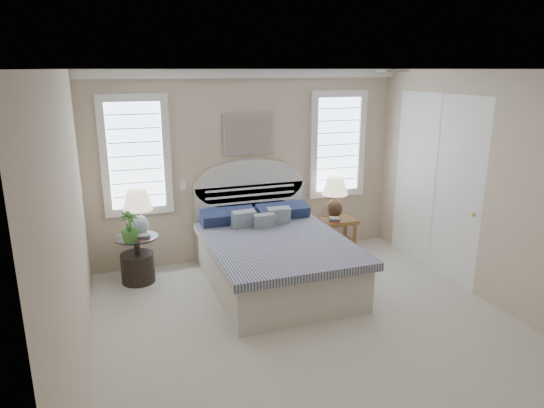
{
  "coord_description": "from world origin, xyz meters",
  "views": [
    {
      "loc": [
        -1.97,
        -4.06,
        2.7
      ],
      "look_at": [
        -0.17,
        1.0,
        1.2
      ],
      "focal_mm": 32.0,
      "sensor_mm": 36.0,
      "label": 1
    }
  ],
  "objects": [
    {
      "name": "nightstand_right",
      "position": [
        1.3,
        2.15,
        0.39
      ],
      "size": [
        0.5,
        0.4,
        0.53
      ],
      "color": "olive",
      "rests_on": "floor"
    },
    {
      "name": "painting",
      "position": [
        0.0,
        2.46,
        1.82
      ],
      "size": [
        0.74,
        0.04,
        0.58
      ],
      "primitive_type": "cube",
      "color": "silver",
      "rests_on": "wall_back"
    },
    {
      "name": "wall_left",
      "position": [
        -2.25,
        0.0,
        1.35
      ],
      "size": [
        0.02,
        5.0,
        2.7
      ],
      "primitive_type": "cube",
      "color": "#C8B196",
      "rests_on": "floor"
    },
    {
      "name": "ceiling",
      "position": [
        0.0,
        0.0,
        2.7
      ],
      "size": [
        4.5,
        5.0,
        0.01
      ],
      "primitive_type": "cube",
      "color": "white",
      "rests_on": "wall_back"
    },
    {
      "name": "window_left",
      "position": [
        -1.55,
        2.48,
        1.6
      ],
      "size": [
        0.9,
        0.06,
        1.6
      ],
      "primitive_type": "cube",
      "color": "#C9E2FF",
      "rests_on": "wall_back"
    },
    {
      "name": "wall_back",
      "position": [
        0.0,
        2.5,
        1.35
      ],
      "size": [
        4.5,
        0.02,
        2.7
      ],
      "primitive_type": "cube",
      "color": "#C8B196",
      "rests_on": "floor"
    },
    {
      "name": "books_left",
      "position": [
        -1.57,
        1.91,
        0.66
      ],
      "size": [
        0.18,
        0.15,
        0.06
      ],
      "rotation": [
        0.0,
        0.0,
        -0.26
      ],
      "color": "#A33528",
      "rests_on": "side_table_left"
    },
    {
      "name": "window_right",
      "position": [
        1.4,
        2.48,
        1.6
      ],
      "size": [
        0.9,
        0.06,
        1.6
      ],
      "primitive_type": "cube",
      "color": "#C9E2FF",
      "rests_on": "wall_back"
    },
    {
      "name": "side_table_left",
      "position": [
        -1.65,
        2.05,
        0.39
      ],
      "size": [
        0.56,
        0.56,
        0.63
      ],
      "color": "black",
      "rests_on": "floor"
    },
    {
      "name": "floor_pot",
      "position": [
        -1.66,
        2.06,
        0.2
      ],
      "size": [
        0.52,
        0.52,
        0.39
      ],
      "primitive_type": "cylinder",
      "rotation": [
        0.0,
        0.0,
        0.25
      ],
      "color": "black",
      "rests_on": "floor"
    },
    {
      "name": "closet_door",
      "position": [
        2.23,
        1.2,
        1.2
      ],
      "size": [
        0.02,
        1.8,
        2.4
      ],
      "primitive_type": "cube",
      "color": "white",
      "rests_on": "floor"
    },
    {
      "name": "bed",
      "position": [
        0.0,
        1.46,
        0.39
      ],
      "size": [
        1.72,
        2.28,
        1.47
      ],
      "color": "beige",
      "rests_on": "floor"
    },
    {
      "name": "hvac_vent",
      "position": [
        1.2,
        0.8,
        2.68
      ],
      "size": [
        0.3,
        0.2,
        0.02
      ],
      "primitive_type": "cube",
      "color": "#B2B2B2",
      "rests_on": "ceiling"
    },
    {
      "name": "lamp_left",
      "position": [
        -1.6,
        2.06,
        1.0
      ],
      "size": [
        0.4,
        0.4,
        0.61
      ],
      "rotation": [
        0.0,
        0.0,
        -0.08
      ],
      "color": "silver",
      "rests_on": "side_table_left"
    },
    {
      "name": "wall_right",
      "position": [
        2.25,
        0.0,
        1.35
      ],
      "size": [
        0.02,
        5.0,
        2.7
      ],
      "primitive_type": "cube",
      "color": "#C8B196",
      "rests_on": "floor"
    },
    {
      "name": "lamp_right",
      "position": [
        1.26,
        2.23,
        0.91
      ],
      "size": [
        0.43,
        0.43,
        0.63
      ],
      "rotation": [
        0.0,
        0.0,
        0.14
      ],
      "color": "black",
      "rests_on": "nightstand_right"
    },
    {
      "name": "floor",
      "position": [
        0.0,
        0.0,
        0.0
      ],
      "size": [
        4.5,
        5.0,
        0.01
      ],
      "primitive_type": "cube",
      "color": "beige",
      "rests_on": "ground"
    },
    {
      "name": "books_right",
      "position": [
        1.18,
        2.04,
        0.56
      ],
      "size": [
        0.19,
        0.16,
        0.07
      ],
      "rotation": [
        0.0,
        0.0,
        -0.3
      ],
      "color": "#A33528",
      "rests_on": "nightstand_right"
    },
    {
      "name": "crown_molding",
      "position": [
        0.0,
        2.46,
        2.64
      ],
      "size": [
        4.5,
        0.08,
        0.12
      ],
      "primitive_type": "cube",
      "color": "white",
      "rests_on": "wall_back"
    },
    {
      "name": "switch_plate",
      "position": [
        -0.95,
        2.48,
        1.15
      ],
      "size": [
        0.08,
        0.01,
        0.12
      ],
      "primitive_type": "cube",
      "color": "white",
      "rests_on": "wall_back"
    },
    {
      "name": "potted_plant",
      "position": [
        -1.73,
        1.86,
        0.83
      ],
      "size": [
        0.28,
        0.28,
        0.39
      ],
      "primitive_type": "imported",
      "rotation": [
        0.0,
        0.0,
        0.32
      ],
      "color": "#377930",
      "rests_on": "side_table_left"
    }
  ]
}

